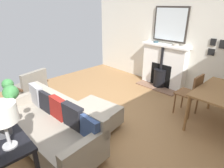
% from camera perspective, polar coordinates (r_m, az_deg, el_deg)
% --- Properties ---
extents(ground_plane, '(5.56, 5.48, 0.01)m').
position_cam_1_polar(ground_plane, '(3.66, -6.73, -12.19)').
color(ground_plane, olive).
extents(wall_left, '(0.12, 5.48, 2.68)m').
position_cam_1_polar(wall_left, '(5.19, 18.32, 13.61)').
color(wall_left, silver).
rests_on(wall_left, ground).
extents(fireplace, '(0.56, 1.28, 1.15)m').
position_cam_1_polar(fireplace, '(5.25, 15.19, 4.72)').
color(fireplace, brown).
rests_on(fireplace, ground).
extents(mirror_over_mantel, '(0.04, 0.91, 0.85)m').
position_cam_1_polar(mirror_over_mantel, '(5.13, 17.28, 16.90)').
color(mirror_over_mantel, '#2D2823').
extents(mantel_bowl_near, '(0.13, 0.13, 0.04)m').
position_cam_1_polar(mantel_bowl_near, '(5.27, 13.20, 12.38)').
color(mantel_bowl_near, '#334C56').
rests_on(mantel_bowl_near, fireplace).
extents(mantel_bowl_far, '(0.15, 0.15, 0.06)m').
position_cam_1_polar(mantel_bowl_far, '(4.99, 18.72, 11.29)').
color(mantel_bowl_far, '#9E9384').
rests_on(mantel_bowl_far, fireplace).
extents(sofa, '(0.92, 1.96, 0.78)m').
position_cam_1_polar(sofa, '(3.16, -17.86, -11.89)').
color(sofa, '#B2B2B7').
rests_on(sofa, ground).
extents(ottoman, '(0.73, 0.90, 0.41)m').
position_cam_1_polar(ottoman, '(3.47, -4.91, -9.21)').
color(ottoman, '#B2B2B7').
rests_on(ottoman, ground).
extents(armchair_accent, '(0.79, 0.71, 0.80)m').
position_cam_1_polar(armchair_accent, '(4.53, -23.45, -0.16)').
color(armchair_accent, '#4C3321').
rests_on(armchair_accent, ground).
extents(table_lamp_far_end, '(0.27, 0.27, 0.48)m').
position_cam_1_polar(table_lamp_far_end, '(2.02, -30.46, -7.98)').
color(table_lamp_far_end, '#B2B2B7').
rests_on(table_lamp_far_end, console_table).
extents(dining_table, '(1.20, 0.84, 0.72)m').
position_cam_1_polar(dining_table, '(3.79, 30.97, -3.08)').
color(dining_table, olive).
rests_on(dining_table, ground).
extents(dining_chair_near_fireplace, '(0.41, 0.41, 0.88)m').
position_cam_1_polar(dining_chair_near_fireplace, '(3.98, 23.09, -2.18)').
color(dining_chair_near_fireplace, brown).
rests_on(dining_chair_near_fireplace, ground).
extents(photo_gallery_row, '(0.02, 0.31, 0.37)m').
position_cam_1_polar(photo_gallery_row, '(4.74, 28.92, 9.94)').
color(photo_gallery_row, black).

